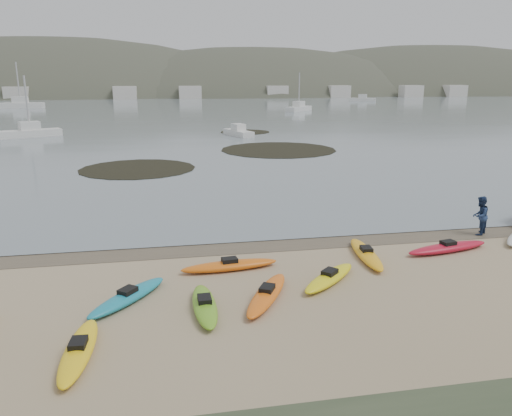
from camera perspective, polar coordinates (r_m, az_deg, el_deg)
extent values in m
plane|color=tan|center=(21.34, 0.00, -3.90)|extent=(600.00, 600.00, 0.00)
plane|color=brown|center=(21.06, 0.15, -4.14)|extent=(60.00, 60.00, 0.00)
plane|color=slate|center=(319.97, -10.17, 13.32)|extent=(1200.00, 1200.00, 0.00)
ellipsoid|color=yellow|center=(13.76, -19.59, -15.11)|extent=(0.92, 3.34, 0.34)
ellipsoid|color=#6CAF23|center=(15.34, -5.88, -11.04)|extent=(0.75, 3.07, 0.34)
ellipsoid|color=#FFB115|center=(19.89, 12.46, -5.16)|extent=(1.07, 3.70, 0.34)
ellipsoid|color=teal|center=(16.32, -14.41, -9.81)|extent=(2.65, 3.11, 0.34)
ellipsoid|color=yellow|center=(17.40, 8.40, -7.89)|extent=(2.76, 2.69, 0.34)
ellipsoid|color=orange|center=(18.30, -3.03, -6.59)|extent=(3.64, 1.05, 0.34)
ellipsoid|color=#B6122A|center=(21.55, 21.06, -4.26)|extent=(3.89, 1.42, 0.34)
ellipsoid|color=orange|center=(15.99, 1.27, -9.85)|extent=(2.28, 3.41, 0.34)
imported|color=navy|center=(24.20, 24.23, -0.80)|extent=(1.08, 1.05, 1.75)
cylinder|color=black|center=(39.17, -13.38, 4.36)|extent=(8.74, 8.74, 0.04)
cylinder|color=black|center=(48.33, 2.57, 6.66)|extent=(11.04, 11.04, 0.04)
cylinder|color=black|center=(63.94, -1.25, 8.65)|extent=(6.21, 6.21, 0.04)
cube|color=silver|center=(64.42, -24.39, 7.81)|extent=(6.96, 4.65, 0.95)
cube|color=silver|center=(60.02, -2.02, 8.59)|extent=(3.08, 5.61, 0.76)
cube|color=silver|center=(104.90, 4.91, 11.26)|extent=(6.75, 6.83, 1.05)
cube|color=silver|center=(125.51, -25.30, 10.58)|extent=(9.77, 2.78, 1.37)
cube|color=silver|center=(150.10, 12.07, 12.04)|extent=(7.63, 5.15, 1.05)
ellipsoid|color=#384235|center=(220.21, -21.48, 7.27)|extent=(220.00, 120.00, 80.00)
ellipsoid|color=#384235|center=(214.55, -0.11, 8.84)|extent=(200.00, 110.00, 68.00)
ellipsoid|color=#384235|center=(253.41, 18.93, 8.56)|extent=(230.00, 130.00, 76.00)
cube|color=beige|center=(169.33, -24.18, 11.87)|extent=(7.00, 5.00, 4.00)
cube|color=beige|center=(165.56, -15.90, 12.54)|extent=(7.00, 5.00, 4.00)
cube|color=beige|center=(165.23, -7.38, 12.97)|extent=(7.00, 5.00, 4.00)
cube|color=beige|center=(168.35, 1.02, 13.12)|extent=(7.00, 5.00, 4.00)
cube|color=beige|center=(174.75, 8.95, 13.00)|extent=(7.00, 5.00, 4.00)
cube|color=beige|center=(184.07, 16.20, 12.69)|extent=(7.00, 5.00, 4.00)
cube|color=beige|center=(195.91, 22.64, 12.25)|extent=(7.00, 5.00, 4.00)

